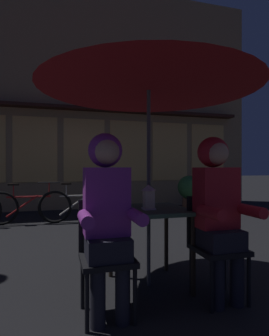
# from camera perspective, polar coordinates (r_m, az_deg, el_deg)

# --- Properties ---
(ground_plane) EXTENTS (60.00, 60.00, 0.00)m
(ground_plane) POSITION_cam_1_polar(r_m,az_deg,el_deg) (2.88, 2.93, -22.96)
(ground_plane) COLOR black
(cafe_table) EXTENTS (0.72, 0.72, 0.74)m
(cafe_table) POSITION_cam_1_polar(r_m,az_deg,el_deg) (2.70, 2.93, -10.39)
(cafe_table) COLOR #42664C
(cafe_table) RESTS_ON ground_plane
(patio_umbrella) EXTENTS (2.10, 2.10, 2.31)m
(patio_umbrella) POSITION_cam_1_polar(r_m,az_deg,el_deg) (2.81, 2.93, 19.40)
(patio_umbrella) COLOR #4C4C51
(patio_umbrella) RESTS_ON ground_plane
(lantern) EXTENTS (0.11, 0.11, 0.23)m
(lantern) POSITION_cam_1_polar(r_m,az_deg,el_deg) (2.58, 2.93, -5.87)
(lantern) COLOR white
(lantern) RESTS_ON cafe_table
(chair_left) EXTENTS (0.40, 0.40, 0.87)m
(chair_left) POSITION_cam_1_polar(r_m,az_deg,el_deg) (2.27, -5.96, -16.29)
(chair_left) COLOR black
(chair_left) RESTS_ON ground_plane
(chair_right) EXTENTS (0.40, 0.40, 0.87)m
(chair_right) POSITION_cam_1_polar(r_m,az_deg,el_deg) (2.60, 16.05, -14.13)
(chair_right) COLOR black
(chair_right) RESTS_ON ground_plane
(person_left_hooded) EXTENTS (0.45, 0.56, 1.40)m
(person_left_hooded) POSITION_cam_1_polar(r_m,az_deg,el_deg) (2.14, -5.70, -7.50)
(person_left_hooded) COLOR black
(person_left_hooded) RESTS_ON ground_plane
(person_right_hooded) EXTENTS (0.45, 0.56, 1.40)m
(person_right_hooded) POSITION_cam_1_polar(r_m,az_deg,el_deg) (2.49, 16.74, -6.42)
(person_right_hooded) COLOR black
(person_right_hooded) RESTS_ON ground_plane
(shopfront_building) EXTENTS (10.00, 0.93, 6.20)m
(shopfront_building) POSITION_cam_1_polar(r_m,az_deg,el_deg) (8.18, -10.49, 13.96)
(shopfront_building) COLOR #937A56
(shopfront_building) RESTS_ON ground_plane
(bicycle_second) EXTENTS (1.68, 0.13, 0.84)m
(bicycle_second) POSITION_cam_1_polar(r_m,az_deg,el_deg) (5.96, -20.97, -7.45)
(bicycle_second) COLOR black
(bicycle_second) RESTS_ON ground_plane
(bicycle_third) EXTENTS (1.68, 0.08, 0.84)m
(bicycle_third) POSITION_cam_1_polar(r_m,az_deg,el_deg) (5.90, -11.13, -7.51)
(bicycle_third) COLOR black
(bicycle_third) RESTS_ON ground_plane
(potted_plant) EXTENTS (0.60, 0.60, 0.92)m
(potted_plant) POSITION_cam_1_polar(r_m,az_deg,el_deg) (7.28, 11.21, -4.50)
(potted_plant) COLOR brown
(potted_plant) RESTS_ON ground_plane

